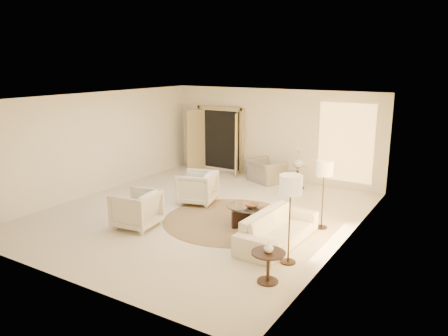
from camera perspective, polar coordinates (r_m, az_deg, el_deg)
The scene contains 18 objects.
room at distance 10.37m, azimuth -3.04°, elevation 1.43°, with size 7.04×8.04×2.83m.
windows_right at distance 9.03m, azimuth 15.70°, elevation -1.24°, with size 0.10×6.40×2.40m, color #F3BA61, non-canonical shape.
window_back_corner at distance 12.96m, azimuth 15.59°, elevation 3.20°, with size 1.70×0.10×2.40m, color #F3BA61, non-canonical shape.
curtains_right at distance 9.90m, azimuth 16.86°, elevation -0.32°, with size 0.06×5.20×2.60m, color beige, non-canonical shape.
french_doors at distance 14.59m, azimuth -0.68°, elevation 3.70°, with size 1.95×0.66×2.16m.
area_rug at distance 10.25m, azimuth 0.94°, elevation -6.82°, with size 3.17×3.17×0.01m, color #493522.
sofa at distance 8.97m, azimuth 7.06°, elevation -7.84°, with size 2.19×0.86×0.64m, color silver.
armchair_left at distance 11.37m, azimuth -3.55°, elevation -2.35°, with size 0.90×0.84×0.92m, color silver.
armchair_right at distance 9.90m, azimuth -11.39°, elevation -5.08°, with size 0.89×0.83×0.91m, color silver.
accent_chair at distance 13.41m, azimuth 5.46°, elevation 0.10°, with size 1.05×0.68×0.92m, color gray.
coffee_table at distance 9.80m, azimuth 3.65°, elevation -6.06°, with size 1.36×1.36×0.46m.
end_table at distance 7.44m, azimuth 5.79°, elevation -12.07°, with size 0.57×0.57×0.54m.
side_table at distance 12.87m, azimuth 9.58°, elevation -0.95°, with size 0.55×0.55×0.64m.
floor_lamp_near at distance 9.66m, azimuth 12.98°, elevation -0.39°, with size 0.37×0.37×1.53m.
floor_lamp_far at distance 7.79m, azimuth 8.70°, elevation -2.69°, with size 0.40×0.40×1.67m.
bowl at distance 9.74m, azimuth 3.67°, elevation -4.90°, with size 0.31×0.31×0.08m, color brown.
end_vase at distance 7.33m, azimuth 5.84°, elevation -10.28°, with size 0.17×0.17×0.17m, color white.
side_vase at distance 12.78m, azimuth 9.64°, elevation 0.73°, with size 0.26×0.26×0.28m, color white.
Camera 1 is at (5.76, -8.34, 3.59)m, focal length 35.00 mm.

